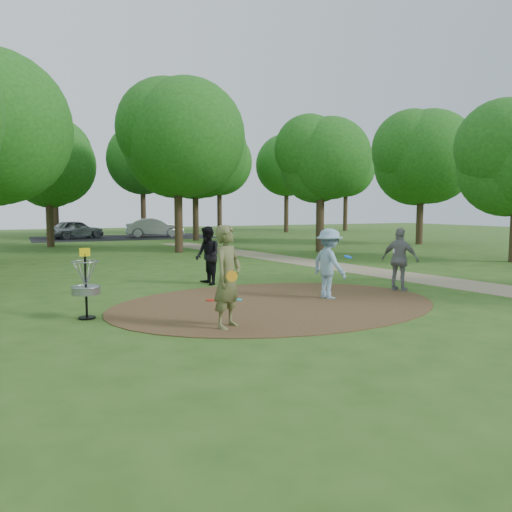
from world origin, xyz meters
name	(u,v)px	position (x,y,z in m)	size (l,w,h in m)	color
ground	(277,304)	(0.00, 0.00, 0.00)	(100.00, 100.00, 0.00)	#2D5119
dirt_clearing	(277,303)	(0.00, 0.00, 0.01)	(8.40, 8.40, 0.02)	#47301C
footpath	(417,278)	(6.50, 2.00, 0.01)	(2.00, 40.00, 0.01)	#8C7A5B
parking_lot	(125,237)	(2.00, 30.00, 0.00)	(14.00, 8.00, 0.01)	black
player_observer_with_disc	(228,277)	(-2.06, -1.80, 1.03)	(0.90, 0.85, 2.06)	brown
player_throwing_with_disc	(329,264)	(1.59, 0.06, 0.93)	(1.15, 1.26, 1.86)	#86ADC7
player_walking_with_disc	(208,256)	(-0.48, 3.70, 0.91)	(0.74, 0.93, 1.83)	black
player_waiting_with_disc	(400,260)	(4.07, 0.15, 0.92)	(0.88, 1.16, 1.83)	gray
disc_ground_cyan	(238,300)	(-0.71, 0.81, 0.03)	(0.22, 0.22, 0.02)	#16A8B5
disc_ground_red	(210,300)	(-1.38, 1.02, 0.03)	(0.22, 0.22, 0.02)	red
car_left	(76,229)	(-1.71, 30.20, 0.72)	(1.69, 4.21, 1.43)	#95969C
car_right	(155,228)	(4.31, 29.45, 0.76)	(1.61, 4.61, 1.52)	#96979D
disc_golf_basket	(86,279)	(-4.50, 0.30, 0.87)	(0.63, 0.63, 1.54)	black
tree_ring	(198,140)	(1.40, 9.90, 5.31)	(37.33, 46.00, 9.50)	#332316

